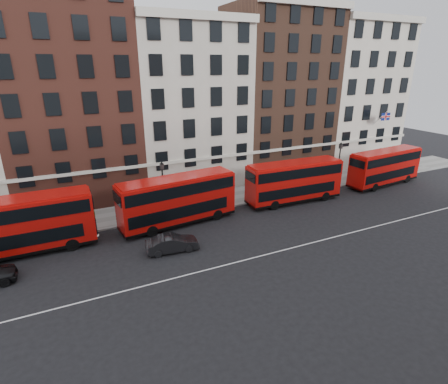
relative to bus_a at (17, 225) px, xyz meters
name	(u,v)px	position (x,y,z in m)	size (l,w,h in m)	color
ground	(263,241)	(18.20, -6.41, -2.49)	(120.00, 120.00, 0.00)	black
pavement	(213,200)	(18.20, 4.09, -2.41)	(80.00, 5.00, 0.15)	gray
kerb	(222,208)	(18.20, 1.59, -2.41)	(80.00, 0.30, 0.16)	gray
road_centre_line	(276,252)	(18.20, -8.41, -2.48)	(70.00, 0.12, 0.01)	white
building_terrace	(184,99)	(17.89, 11.47, 7.75)	(64.00, 11.95, 22.00)	#AFA797
bus_a	(17,225)	(0.00, 0.00, 0.00)	(11.06, 2.73, 4.64)	#BE0D09
bus_b	(177,199)	(12.88, 0.00, -0.03)	(11.14, 3.85, 4.59)	#BE0D09
bus_c	(294,181)	(25.89, 0.00, -0.09)	(10.72, 2.96, 4.46)	#BE0D09
bus_d	(385,166)	(39.39, 0.00, -0.15)	(10.55, 3.41, 4.36)	#BE0D09
car_front	(172,243)	(10.82, -4.71, -1.80)	(1.45, 4.16, 1.37)	black
lamp_post_left	(163,186)	(12.30, 2.56, 0.59)	(0.44, 0.44, 5.33)	black
lamp_post_right	(339,162)	(33.79, 1.92, 0.59)	(0.44, 0.44, 5.33)	black
traffic_light	(374,162)	(39.46, 1.69, -0.04)	(0.25, 0.45, 3.27)	black
iron_railings	(205,189)	(18.20, 6.29, -1.84)	(6.60, 0.06, 1.00)	black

